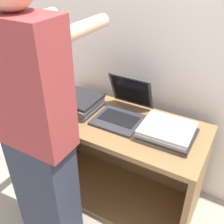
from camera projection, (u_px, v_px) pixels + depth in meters
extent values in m
plane|color=#9E9384|center=(99.00, 219.00, 1.92)|extent=(12.00, 12.00, 0.00)
cube|color=silver|center=(146.00, 33.00, 1.76)|extent=(8.00, 0.05, 2.40)
cube|color=olive|center=(118.00, 124.00, 1.75)|extent=(1.18, 0.55, 0.04)
cube|color=olive|center=(117.00, 192.00, 2.11)|extent=(1.18, 0.55, 0.04)
cube|color=olive|center=(57.00, 137.00, 2.17)|extent=(0.04, 0.55, 0.63)
cube|color=olive|center=(195.00, 191.00, 1.69)|extent=(0.04, 0.55, 0.63)
cube|color=olive|center=(133.00, 142.00, 2.12)|extent=(1.11, 0.04, 0.63)
cube|color=#333338|center=(118.00, 120.00, 1.74)|extent=(0.31, 0.27, 0.02)
cube|color=black|center=(119.00, 118.00, 1.74)|extent=(0.25, 0.15, 0.00)
cube|color=#333338|center=(131.00, 91.00, 1.81)|extent=(0.31, 0.11, 0.25)
cube|color=black|center=(131.00, 91.00, 1.80)|extent=(0.27, 0.09, 0.22)
cube|color=slate|center=(76.00, 107.00, 1.88)|extent=(0.31, 0.27, 0.02)
cube|color=slate|center=(77.00, 105.00, 1.87)|extent=(0.31, 0.27, 0.02)
cube|color=slate|center=(76.00, 102.00, 1.87)|extent=(0.31, 0.27, 0.02)
cube|color=slate|center=(76.00, 101.00, 1.84)|extent=(0.31, 0.27, 0.02)
cube|color=#232326|center=(77.00, 98.00, 1.84)|extent=(0.31, 0.27, 0.02)
cube|color=slate|center=(168.00, 136.00, 1.59)|extent=(0.31, 0.27, 0.02)
cube|color=#232326|center=(168.00, 134.00, 1.58)|extent=(0.31, 0.27, 0.02)
cube|color=gray|center=(166.00, 131.00, 1.57)|extent=(0.31, 0.27, 0.02)
cube|color=#B7B7BC|center=(167.00, 128.00, 1.56)|extent=(0.31, 0.27, 0.02)
cube|color=#2D3342|center=(48.00, 195.00, 1.60)|extent=(0.34, 0.20, 0.82)
cube|color=#993838|center=(27.00, 86.00, 1.20)|extent=(0.40, 0.20, 0.65)
cylinder|color=#DBAD89|center=(33.00, 19.00, 1.34)|extent=(0.07, 0.32, 0.07)
cylinder|color=#DBAD89|center=(85.00, 27.00, 1.20)|extent=(0.07, 0.32, 0.07)
cube|color=red|center=(70.00, 100.00, 1.78)|extent=(0.06, 0.02, 0.01)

